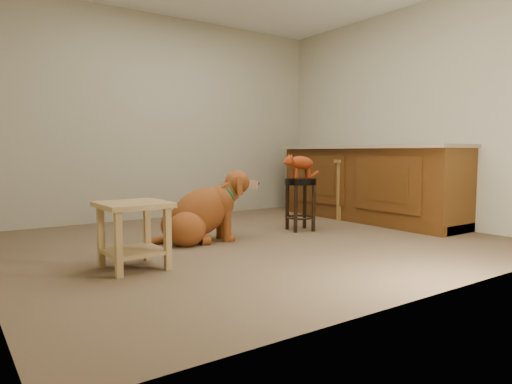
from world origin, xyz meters
TOP-DOWN VIEW (x-y plane):
  - floor at (0.00, 0.00)m, footprint 4.50×4.00m
  - room_shell at (0.00, 0.00)m, footprint 4.54×4.04m
  - cabinet_run at (1.94, 0.30)m, footprint 0.70×2.56m
  - padded_stool at (0.76, 0.20)m, footprint 0.36×0.36m
  - wood_stool at (1.85, 0.58)m, footprint 0.53×0.53m
  - side_table at (-1.31, -0.35)m, footprint 0.49×0.49m
  - golden_retriever at (-0.42, 0.25)m, footprint 1.12×0.62m
  - tabby_kitten at (0.75, 0.21)m, footprint 0.47×0.20m

SIDE VIEW (x-z plane):
  - floor at x=0.00m, z-range -0.01..0.01m
  - golden_retriever at x=-0.42m, z-range -0.09..0.63m
  - side_table at x=-1.31m, z-range 0.08..0.57m
  - wood_stool at x=1.85m, z-range 0.02..0.78m
  - padded_stool at x=0.76m, z-range 0.12..0.69m
  - cabinet_run at x=1.94m, z-range -0.03..0.91m
  - tabby_kitten at x=0.75m, z-range 0.59..0.88m
  - room_shell at x=0.00m, z-range 0.37..2.99m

